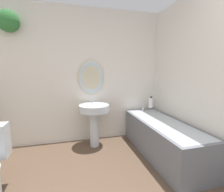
% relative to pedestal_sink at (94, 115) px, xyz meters
% --- Properties ---
extents(wall_back, '(2.98, 0.32, 2.40)m').
position_rel_pedestal_sink_xyz_m(wall_back, '(-0.20, 0.32, 0.71)').
color(wall_back, silver).
rests_on(wall_back, ground_plane).
extents(wall_right, '(0.06, 2.65, 2.40)m').
position_rel_pedestal_sink_xyz_m(wall_right, '(1.34, -0.97, 0.65)').
color(wall_right, silver).
rests_on(wall_right, ground_plane).
extents(pedestal_sink, '(0.51, 0.51, 0.84)m').
position_rel_pedestal_sink_xyz_m(pedestal_sink, '(0.00, 0.00, 0.00)').
color(pedestal_sink, silver).
rests_on(pedestal_sink, ground_plane).
extents(bathtub, '(0.62, 1.64, 0.61)m').
position_rel_pedestal_sink_xyz_m(bathtub, '(0.98, -0.57, -0.27)').
color(bathtub, slate).
rests_on(bathtub, ground_plane).
extents(shampoo_bottle, '(0.07, 0.07, 0.21)m').
position_rel_pedestal_sink_xyz_m(shampoo_bottle, '(1.11, 0.07, 0.16)').
color(shampoo_bottle, white).
rests_on(shampoo_bottle, bathtub).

